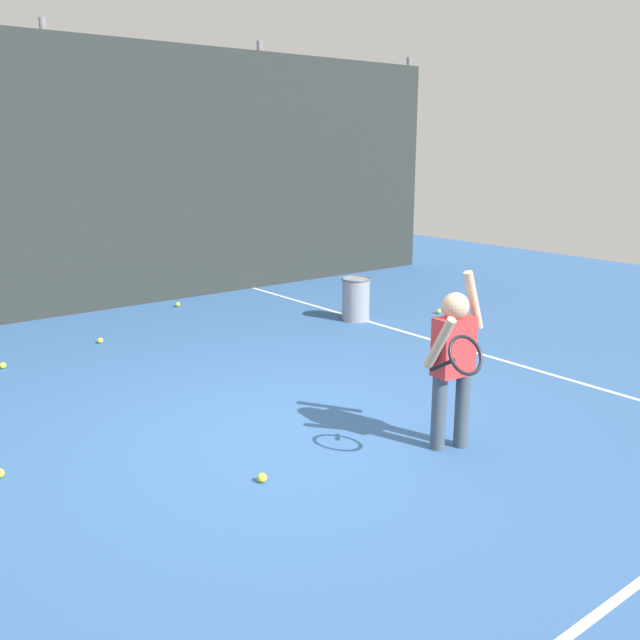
{
  "coord_description": "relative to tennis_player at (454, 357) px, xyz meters",
  "views": [
    {
      "loc": [
        -2.95,
        -4.15,
        2.23
      ],
      "look_at": [
        0.4,
        0.13,
        0.85
      ],
      "focal_mm": 38.62,
      "sensor_mm": 36.0,
      "label": 1
    }
  ],
  "objects": [
    {
      "name": "ball_hopper",
      "position": [
        2.05,
        3.44,
        -0.44
      ],
      "size": [
        0.38,
        0.38,
        0.56
      ],
      "color": "gray",
      "rests_on": "ground"
    },
    {
      "name": "tennis_ball_3",
      "position": [
        -1.01,
        4.44,
        -0.69
      ],
      "size": [
        0.07,
        0.07,
        0.07
      ],
      "primitive_type": "sphere",
      "color": "#CCE033",
      "rests_on": "ground"
    },
    {
      "name": "court_line_sideline",
      "position": [
        2.13,
        1.96,
        -0.72
      ],
      "size": [
        0.05,
        9.0,
        0.0
      ],
      "primitive_type": "cube",
      "color": "white",
      "rests_on": "ground"
    },
    {
      "name": "ground_plane",
      "position": [
        -0.8,
        0.96,
        -0.73
      ],
      "size": [
        20.0,
        20.0,
        0.0
      ],
      "primitive_type": "plane",
      "color": "#335B93"
    },
    {
      "name": "tennis_ball_8",
      "position": [
        -2.15,
        4.14,
        -0.69
      ],
      "size": [
        0.07,
        0.07,
        0.07
      ],
      "primitive_type": "sphere",
      "color": "#CCE033",
      "rests_on": "ground"
    },
    {
      "name": "back_fence_windscreen",
      "position": [
        -0.8,
        6.08,
        1.08
      ],
      "size": [
        13.13,
        0.08,
        3.62
      ],
      "primitive_type": "cube",
      "color": "#282D2B",
      "rests_on": "ground"
    },
    {
      "name": "fence_post_2",
      "position": [
        -0.8,
        6.14,
        1.16
      ],
      "size": [
        0.09,
        0.09,
        3.77
      ],
      "primitive_type": "cylinder",
      "color": "slate",
      "rests_on": "ground"
    },
    {
      "name": "court_line_baseline",
      "position": [
        -0.8,
        -1.74,
        -0.72
      ],
      "size": [
        9.0,
        0.05,
        0.0
      ],
      "primitive_type": "cube",
      "color": "white",
      "rests_on": "ground"
    },
    {
      "name": "fence_post_4",
      "position": [
        5.62,
        6.14,
        1.16
      ],
      "size": [
        0.09,
        0.09,
        3.77
      ],
      "primitive_type": "cylinder",
      "color": "slate",
      "rests_on": "ground"
    },
    {
      "name": "tennis_ball_1",
      "position": [
        0.56,
        5.59,
        -0.69
      ],
      "size": [
        0.07,
        0.07,
        0.07
      ],
      "primitive_type": "sphere",
      "color": "#CCE033",
      "rests_on": "ground"
    },
    {
      "name": "tennis_ball_5",
      "position": [
        3.18,
        3.0,
        -0.69
      ],
      "size": [
        0.07,
        0.07,
        0.07
      ],
      "primitive_type": "sphere",
      "color": "#CCE033",
      "rests_on": "ground"
    },
    {
      "name": "tennis_player",
      "position": [
        0.0,
        0.0,
        0.0
      ],
      "size": [
        0.76,
        0.57,
        1.35
      ],
      "rotation": [
        0.0,
        0.0,
        -0.1
      ],
      "color": "#3F4C59",
      "rests_on": "ground"
    },
    {
      "name": "fence_post_3",
      "position": [
        2.41,
        6.14,
        1.16
      ],
      "size": [
        0.09,
        0.09,
        3.77
      ],
      "primitive_type": "cylinder",
      "color": "slate",
      "rests_on": "ground"
    },
    {
      "name": "tennis_ball_6",
      "position": [
        -2.81,
        1.6,
        -0.69
      ],
      "size": [
        0.07,
        0.07,
        0.07
      ],
      "primitive_type": "sphere",
      "color": "#CCE033",
      "rests_on": "ground"
    },
    {
      "name": "tennis_ball_7",
      "position": [
        -1.42,
        0.42,
        -0.69
      ],
      "size": [
        0.07,
        0.07,
        0.07
      ],
      "primitive_type": "sphere",
      "color": "#CCE033",
      "rests_on": "ground"
    }
  ]
}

